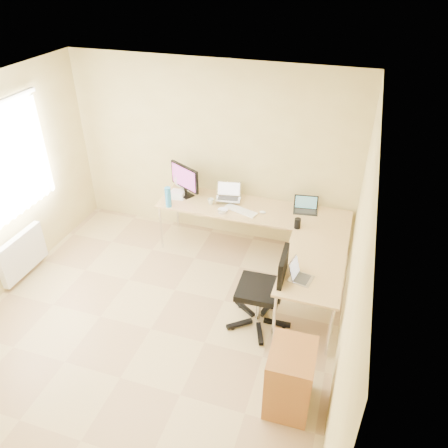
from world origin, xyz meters
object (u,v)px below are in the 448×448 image
(keyboard, at_px, (241,210))
(water_bottle, at_px, (168,197))
(laptop_center, at_px, (228,192))
(desk_fan, at_px, (182,183))
(desk_main, at_px, (252,231))
(laptop_black, at_px, (306,205))
(monitor, at_px, (185,181))
(cabinet, at_px, (290,378))
(desk_return, at_px, (310,289))
(mug, at_px, (211,202))
(laptop_return, at_px, (302,272))
(office_chair, at_px, (259,290))

(keyboard, distance_m, water_bottle, 1.01)
(laptop_center, height_order, desk_fan, laptop_center)
(desk_main, distance_m, desk_fan, 1.24)
(laptop_black, bearing_deg, monitor, 173.96)
(desk_fan, height_order, cabinet, desk_fan)
(desk_return, height_order, laptop_center, laptop_center)
(desk_return, height_order, cabinet, desk_return)
(water_bottle, height_order, cabinet, water_bottle)
(desk_main, height_order, mug, mug)
(laptop_center, distance_m, water_bottle, 0.84)
(laptop_black, distance_m, desk_fan, 1.83)
(desk_fan, relative_size, laptop_return, 0.89)
(keyboard, bearing_deg, mug, -168.58)
(mug, bearing_deg, laptop_center, 32.61)
(desk_main, height_order, desk_return, same)
(desk_main, relative_size, desk_fan, 10.62)
(laptop_black, relative_size, mug, 3.69)
(laptop_center, bearing_deg, cabinet, -70.75)
(keyboard, distance_m, desk_fan, 1.04)
(laptop_center, height_order, office_chair, office_chair)
(laptop_return, relative_size, cabinet, 0.39)
(desk_main, relative_size, mug, 30.14)
(monitor, bearing_deg, water_bottle, -77.10)
(desk_main, xyz_separation_m, cabinet, (0.98, -2.32, -0.01))
(desk_return, relative_size, cabinet, 1.82)
(cabinet, bearing_deg, desk_return, 88.80)
(monitor, distance_m, laptop_return, 2.35)
(desk_main, relative_size, keyboard, 5.63)
(desk_main, xyz_separation_m, keyboard, (-0.14, -0.12, 0.38))
(desk_return, xyz_separation_m, desk_fan, (-2.10, 1.20, 0.49))
(desk_main, distance_m, desk_return, 1.40)
(water_bottle, relative_size, laptop_return, 1.05)
(desk_main, height_order, keyboard, keyboard)
(laptop_return, relative_size, office_chair, 0.26)
(keyboard, distance_m, cabinet, 2.50)
(mug, bearing_deg, laptop_black, 8.90)
(desk_main, bearing_deg, mug, -173.97)
(desk_return, bearing_deg, cabinet, -89.74)
(laptop_return, xyz_separation_m, cabinet, (0.10, -1.02, -0.46))
(laptop_center, height_order, keyboard, laptop_center)
(cabinet, bearing_deg, desk_main, 111.46)
(desk_return, xyz_separation_m, laptop_center, (-1.35, 1.07, 0.53))
(laptop_black, relative_size, cabinet, 0.45)
(laptop_black, xyz_separation_m, mug, (-1.29, -0.20, -0.06))
(laptop_black, xyz_separation_m, keyboard, (-0.84, -0.26, -0.09))
(monitor, relative_size, keyboard, 1.18)
(water_bottle, bearing_deg, laptop_return, -26.56)
(cabinet, bearing_deg, desk_fan, 128.44)
(mug, bearing_deg, keyboard, -6.88)
(laptop_black, xyz_separation_m, office_chair, (-0.26, -1.49, -0.33))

